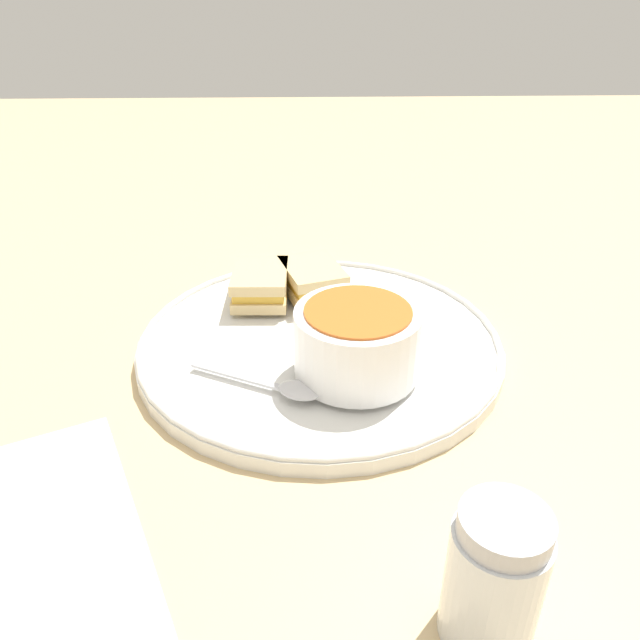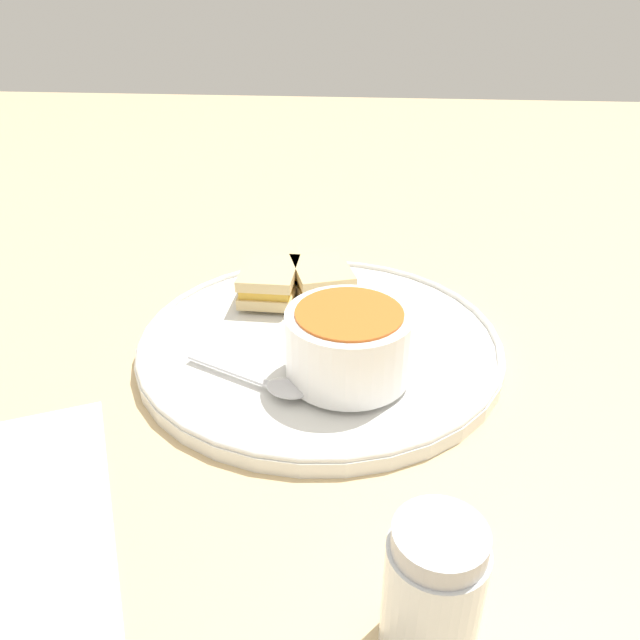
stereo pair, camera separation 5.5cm
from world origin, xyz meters
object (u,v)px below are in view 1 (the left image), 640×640
(soup_bowl, at_px, (357,341))
(sandwich_half_far, at_px, (260,284))
(salt_shaker, at_px, (494,578))
(spoon, at_px, (289,388))
(sandwich_half_near, at_px, (312,279))

(soup_bowl, distance_m, sandwich_half_far, 0.16)
(soup_bowl, xyz_separation_m, salt_shaker, (0.05, -0.22, -0.00))
(salt_shaker, bearing_deg, spoon, 119.00)
(soup_bowl, bearing_deg, salt_shaker, -76.65)
(salt_shaker, bearing_deg, sandwich_half_far, 111.36)
(spoon, distance_m, salt_shaker, 0.22)
(spoon, bearing_deg, salt_shaker, -35.18)
(spoon, height_order, sandwich_half_near, sandwich_half_near)
(spoon, relative_size, sandwich_half_far, 1.53)
(sandwich_half_near, bearing_deg, spoon, -97.34)
(sandwich_half_far, distance_m, salt_shaker, 0.37)
(spoon, xyz_separation_m, salt_shaker, (0.11, -0.19, 0.02))
(sandwich_half_far, height_order, salt_shaker, salt_shaker)
(spoon, relative_size, sandwich_half_near, 1.32)
(spoon, relative_size, salt_shaker, 1.31)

